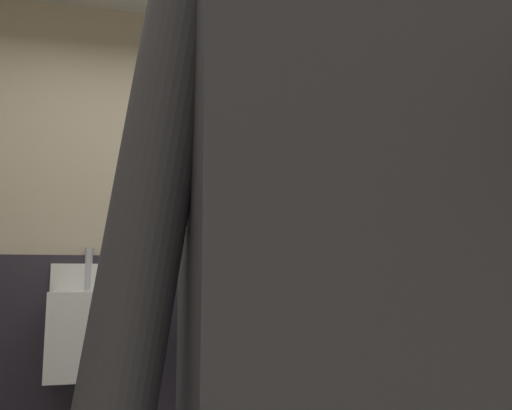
{
  "coord_description": "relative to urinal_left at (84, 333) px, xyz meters",
  "views": [
    {
      "loc": [
        -0.31,
        -1.52,
        1.08
      ],
      "look_at": [
        -0.02,
        -0.32,
        1.25
      ],
      "focal_mm": 36.2,
      "sensor_mm": 36.0,
      "label": 1
    }
  ],
  "objects": [
    {
      "name": "wainscot_band_back",
      "position": [
        0.54,
        0.14,
        -0.18
      ],
      "size": [
        3.21,
        0.03,
        1.2
      ],
      "primitive_type": "cube",
      "color": "#2D2833",
      "rests_on": "ground_plane"
    },
    {
      "name": "wall_back",
      "position": [
        0.54,
        0.22,
        0.58
      ],
      "size": [
        3.81,
        0.12,
        2.72
      ],
      "primitive_type": "cube",
      "color": "beige",
      "rests_on": "ground_plane"
    },
    {
      "name": "person",
      "position": [
        0.51,
        -2.38,
        0.23
      ],
      "size": [
        0.64,
        0.6,
        1.71
      ],
      "color": "#2D3342",
      "rests_on": "ground_plane"
    },
    {
      "name": "privacy_divider_panel",
      "position": [
        0.38,
        -0.07,
        0.17
      ],
      "size": [
        0.04,
        0.4,
        0.9
      ],
      "primitive_type": "cube",
      "color": "#4C4C51"
    },
    {
      "name": "urinal_middle",
      "position": [
        0.75,
        0.0,
        0.0
      ],
      "size": [
        0.4,
        0.34,
        1.24
      ],
      "color": "white",
      "rests_on": "ground_plane"
    },
    {
      "name": "urinal_left",
      "position": [
        0.0,
        0.0,
        0.0
      ],
      "size": [
        0.4,
        0.34,
        1.24
      ],
      "color": "white",
      "rests_on": "ground_plane"
    }
  ]
}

